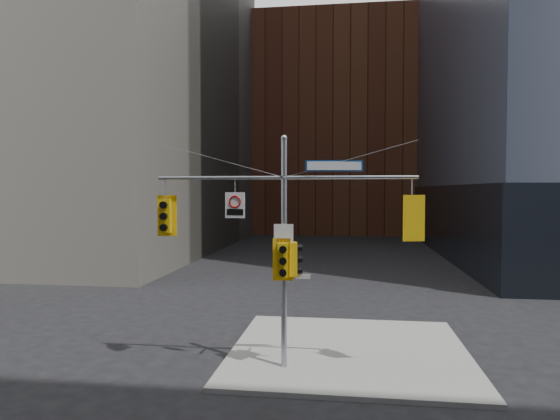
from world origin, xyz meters
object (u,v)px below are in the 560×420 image
(traffic_light_west_arm, at_px, (165,216))
(street_sign_blade, at_px, (334,166))
(traffic_light_pole_side, at_px, (295,259))
(traffic_light_east_arm, at_px, (412,218))
(traffic_light_pole_front, at_px, (283,260))
(signal_assembly, at_px, (284,229))
(regulatory_sign_arm, at_px, (235,204))

(traffic_light_west_arm, xyz_separation_m, street_sign_blade, (5.32, -0.01, 1.55))
(traffic_light_west_arm, xyz_separation_m, traffic_light_pole_side, (4.12, 0.00, -1.30))
(traffic_light_east_arm, distance_m, traffic_light_pole_front, 4.04)
(signal_assembly, xyz_separation_m, traffic_light_pole_side, (0.32, 0.01, -0.92))
(traffic_light_west_arm, xyz_separation_m, regulatory_sign_arm, (2.27, -0.03, 0.38))
(signal_assembly, distance_m, street_sign_blade, 2.46)
(traffic_light_west_arm, xyz_separation_m, traffic_light_pole_front, (3.80, -0.28, -1.30))
(traffic_light_west_arm, bearing_deg, regulatory_sign_arm, -4.42)
(traffic_light_west_arm, bearing_deg, traffic_light_pole_front, -7.79)
(signal_assembly, height_order, traffic_light_pole_front, signal_assembly)
(regulatory_sign_arm, bearing_deg, signal_assembly, 6.94)
(regulatory_sign_arm, bearing_deg, traffic_light_west_arm, -174.67)
(traffic_light_west_arm, height_order, regulatory_sign_arm, regulatory_sign_arm)
(signal_assembly, xyz_separation_m, street_sign_blade, (1.52, 0.00, 1.93))
(signal_assembly, distance_m, traffic_light_east_arm, 3.83)
(signal_assembly, distance_m, traffic_light_pole_front, 0.96)
(traffic_light_east_arm, xyz_separation_m, traffic_light_pole_front, (-3.82, -0.27, -1.30))
(traffic_light_east_arm, distance_m, regulatory_sign_arm, 5.36)
(signal_assembly, bearing_deg, regulatory_sign_arm, -179.24)
(signal_assembly, bearing_deg, traffic_light_west_arm, 179.80)
(traffic_light_west_arm, relative_size, street_sign_blade, 0.76)
(signal_assembly, height_order, traffic_light_west_arm, signal_assembly)
(traffic_light_west_arm, distance_m, traffic_light_pole_front, 4.02)
(traffic_light_pole_side, xyz_separation_m, regulatory_sign_arm, (-1.86, -0.03, 1.68))
(traffic_light_east_arm, height_order, traffic_light_pole_front, traffic_light_east_arm)
(signal_assembly, relative_size, regulatory_sign_arm, 10.01)
(traffic_light_pole_side, bearing_deg, signal_assembly, 82.77)
(traffic_light_pole_side, bearing_deg, traffic_light_east_arm, -100.04)
(signal_assembly, xyz_separation_m, traffic_light_pole_front, (-0.00, -0.27, -0.92))
(street_sign_blade, bearing_deg, regulatory_sign_arm, 174.27)
(traffic_light_pole_side, height_order, regulatory_sign_arm, regulatory_sign_arm)
(traffic_light_pole_side, distance_m, street_sign_blade, 3.10)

